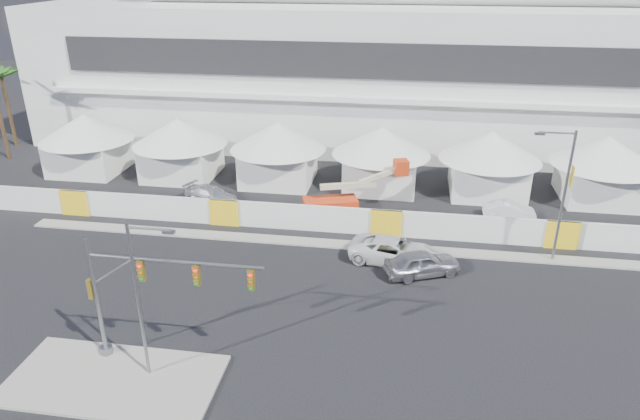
% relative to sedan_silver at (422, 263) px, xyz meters
% --- Properties ---
extents(ground, '(160.00, 160.00, 0.00)m').
position_rel_sedan_silver_xyz_m(ground, '(-8.52, -9.31, -0.81)').
color(ground, black).
rests_on(ground, ground).
extents(median_island, '(10.00, 5.00, 0.15)m').
position_rel_sedan_silver_xyz_m(median_island, '(-14.52, -12.31, -0.74)').
color(median_island, gray).
rests_on(median_island, ground).
extents(far_curb, '(80.00, 1.20, 0.12)m').
position_rel_sedan_silver_xyz_m(far_curb, '(11.48, 3.19, -0.75)').
color(far_curb, gray).
rests_on(far_curb, ground).
extents(stadium, '(80.00, 24.80, 21.98)m').
position_rel_sedan_silver_xyz_m(stadium, '(0.18, 32.19, 8.64)').
color(stadium, silver).
rests_on(stadium, ground).
extents(tent_row, '(53.40, 8.40, 5.40)m').
position_rel_sedan_silver_xyz_m(tent_row, '(-8.02, 14.69, 2.33)').
color(tent_row, silver).
rests_on(tent_row, ground).
extents(hoarding_fence, '(70.00, 0.25, 2.00)m').
position_rel_sedan_silver_xyz_m(hoarding_fence, '(-2.52, 5.19, 0.19)').
color(hoarding_fence, silver).
rests_on(hoarding_fence, ground).
extents(palm_cluster, '(10.60, 10.60, 8.55)m').
position_rel_sedan_silver_xyz_m(palm_cluster, '(-41.99, 20.19, 6.07)').
color(palm_cluster, '#47331E').
rests_on(palm_cluster, ground).
extents(sedan_silver, '(3.65, 5.15, 1.63)m').
position_rel_sedan_silver_xyz_m(sedan_silver, '(0.00, 0.00, 0.00)').
color(sedan_silver, '#9C9DA1').
rests_on(sedan_silver, ground).
extents(pickup_curb, '(3.73, 6.28, 1.63)m').
position_rel_sedan_silver_xyz_m(pickup_curb, '(-1.80, 1.35, 0.00)').
color(pickup_curb, white).
rests_on(pickup_curb, ground).
extents(lot_car_a, '(1.43, 3.93, 1.29)m').
position_rel_sedan_silver_xyz_m(lot_car_a, '(6.68, 9.66, -0.17)').
color(lot_car_a, white).
rests_on(lot_car_a, ground).
extents(lot_car_c, '(3.58, 5.13, 1.38)m').
position_rel_sedan_silver_xyz_m(lot_car_c, '(-16.87, 8.96, -0.13)').
color(lot_car_c, silver).
rests_on(lot_car_c, ground).
extents(traffic_mast, '(8.72, 0.63, 6.45)m').
position_rel_sedan_silver_xyz_m(traffic_mast, '(-13.77, -10.56, 2.96)').
color(traffic_mast, slate).
rests_on(traffic_mast, median_island).
extents(streetlight_median, '(2.20, 0.22, 7.94)m').
position_rel_sedan_silver_xyz_m(streetlight_median, '(-12.83, -11.62, 3.90)').
color(streetlight_median, slate).
rests_on(streetlight_median, median_island).
extents(streetlight_curb, '(2.64, 0.59, 8.90)m').
position_rel_sedan_silver_xyz_m(streetlight_curb, '(8.38, 3.19, 4.35)').
color(streetlight_curb, gray).
rests_on(streetlight_curb, ground).
extents(boom_lift, '(8.42, 3.02, 4.14)m').
position_rel_sedan_silver_xyz_m(boom_lift, '(-6.21, 8.32, 0.30)').
color(boom_lift, red).
rests_on(boom_lift, ground).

